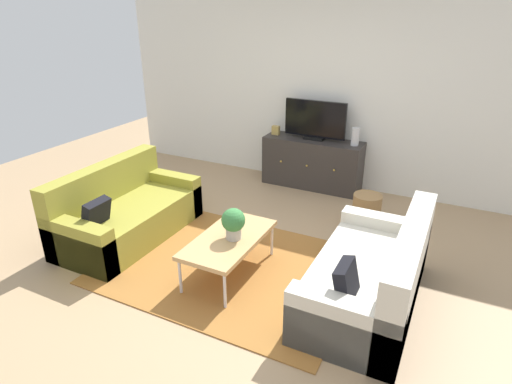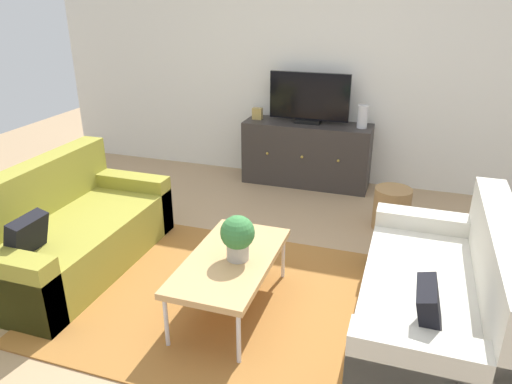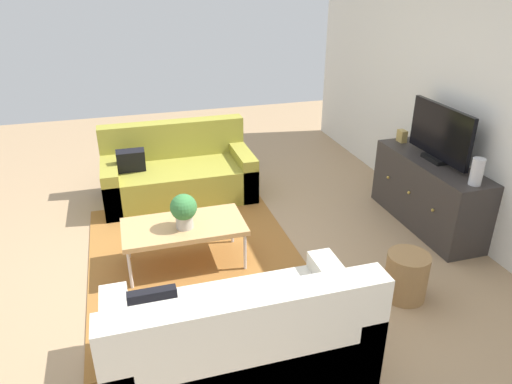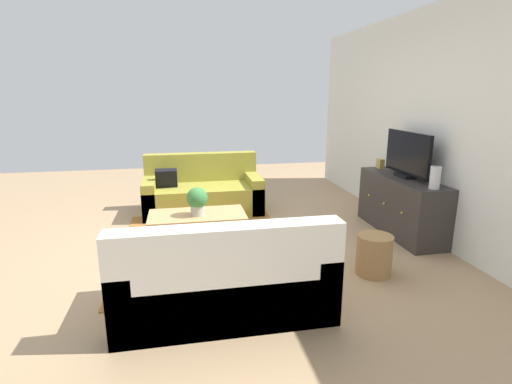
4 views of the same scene
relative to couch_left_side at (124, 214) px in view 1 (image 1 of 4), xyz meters
The scene contains 12 objects.
ground_plane 1.47m from the couch_left_side, ahead, with size 10.00×10.00×0.00m, color tan.
wall_back 3.21m from the couch_left_side, 61.55° to the left, with size 6.40×0.12×2.70m, color silver.
area_rug 1.46m from the couch_left_side, ahead, with size 2.50×1.90×0.01m, color #9E662D.
couch_left_side is the anchor object (origin of this frame).
couch_right_side 2.88m from the couch_left_side, ahead, with size 0.86×1.68×0.82m.
coffee_table 1.49m from the couch_left_side, ahead, with size 0.56×1.06×0.41m.
potted_plant 1.57m from the couch_left_side, ahead, with size 0.23×0.23×0.31m.
tv_console 2.77m from the couch_left_side, 58.89° to the left, with size 1.42×0.47×0.71m.
flat_screen_tv 2.88m from the couch_left_side, 59.10° to the left, with size 0.88×0.16×0.55m.
glass_vase 3.17m from the couch_left_side, 49.57° to the left, with size 0.11×0.11×0.24m, color silver.
mantel_clock 2.57m from the couch_left_side, 70.45° to the left, with size 0.11×0.07×0.13m, color tan.
wicker_basket 2.87m from the couch_left_side, 31.50° to the left, with size 0.34×0.34×0.40m, color #9E7547.
Camera 1 is at (1.91, -3.37, 2.48)m, focal length 30.16 mm.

